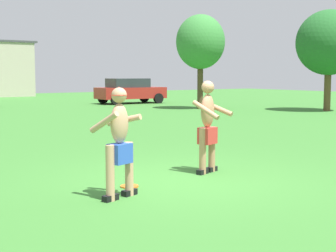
{
  "coord_description": "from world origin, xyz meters",
  "views": [
    {
      "loc": [
        -5.2,
        -6.9,
        1.85
      ],
      "look_at": [
        -0.47,
        -0.1,
        0.99
      ],
      "focal_mm": 53.26,
      "sensor_mm": 36.0,
      "label": 1
    }
  ],
  "objects_px": {
    "player_in_blue": "(119,138)",
    "tree_right_field": "(200,42)",
    "frisbee": "(129,186)",
    "car_red_mid_lot": "(130,90)",
    "tree_left_field": "(329,43)",
    "player_near": "(208,125)"
  },
  "relations": [
    {
      "from": "player_in_blue",
      "to": "car_red_mid_lot",
      "type": "distance_m",
      "value": 24.23
    },
    {
      "from": "tree_right_field",
      "to": "player_in_blue",
      "type": "bearing_deg",
      "value": -132.07
    },
    {
      "from": "frisbee",
      "to": "tree_left_field",
      "type": "height_order",
      "value": "tree_left_field"
    },
    {
      "from": "frisbee",
      "to": "tree_right_field",
      "type": "relative_size",
      "value": 0.06
    },
    {
      "from": "car_red_mid_lot",
      "to": "tree_right_field",
      "type": "bearing_deg",
      "value": -85.2
    },
    {
      "from": "player_in_blue",
      "to": "frisbee",
      "type": "height_order",
      "value": "player_in_blue"
    },
    {
      "from": "car_red_mid_lot",
      "to": "tree_left_field",
      "type": "xyz_separation_m",
      "value": [
        4.84,
        -11.27,
        2.57
      ]
    },
    {
      "from": "player_near",
      "to": "car_red_mid_lot",
      "type": "height_order",
      "value": "player_near"
    },
    {
      "from": "player_near",
      "to": "frisbee",
      "type": "height_order",
      "value": "player_near"
    },
    {
      "from": "tree_left_field",
      "to": "frisbee",
      "type": "bearing_deg",
      "value": -151.83
    },
    {
      "from": "tree_left_field",
      "to": "tree_right_field",
      "type": "height_order",
      "value": "tree_left_field"
    },
    {
      "from": "frisbee",
      "to": "tree_right_field",
      "type": "distance_m",
      "value": 18.95
    },
    {
      "from": "player_in_blue",
      "to": "tree_right_field",
      "type": "distance_m",
      "value": 19.53
    },
    {
      "from": "car_red_mid_lot",
      "to": "tree_right_field",
      "type": "distance_m",
      "value": 6.99
    },
    {
      "from": "player_near",
      "to": "frisbee",
      "type": "relative_size",
      "value": 5.77
    },
    {
      "from": "player_near",
      "to": "player_in_blue",
      "type": "bearing_deg",
      "value": -162.3
    },
    {
      "from": "tree_left_field",
      "to": "tree_right_field",
      "type": "xyz_separation_m",
      "value": [
        -4.3,
        4.84,
        0.12
      ]
    },
    {
      "from": "frisbee",
      "to": "tree_left_field",
      "type": "bearing_deg",
      "value": 28.17
    },
    {
      "from": "player_near",
      "to": "tree_left_field",
      "type": "bearing_deg",
      "value": 30.45
    },
    {
      "from": "frisbee",
      "to": "player_in_blue",
      "type": "bearing_deg",
      "value": -131.68
    },
    {
      "from": "frisbee",
      "to": "car_red_mid_lot",
      "type": "bearing_deg",
      "value": 59.48
    },
    {
      "from": "tree_left_field",
      "to": "tree_right_field",
      "type": "distance_m",
      "value": 6.47
    }
  ]
}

